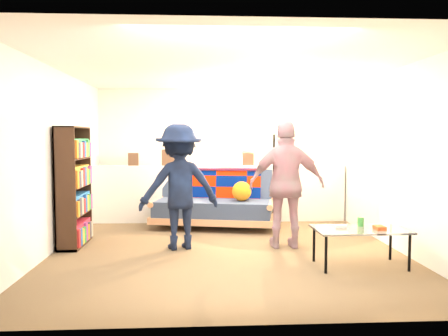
% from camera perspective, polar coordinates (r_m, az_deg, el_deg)
% --- Properties ---
extents(ground, '(5.00, 5.00, 0.00)m').
position_cam_1_polar(ground, '(6.04, 0.21, -10.25)').
color(ground, brown).
rests_on(ground, ground).
extents(room_shell, '(4.60, 5.05, 2.45)m').
position_cam_1_polar(room_shell, '(6.33, -0.04, 5.66)').
color(room_shell, silver).
rests_on(room_shell, ground).
extents(half_wall_ledge, '(4.45, 0.15, 1.00)m').
position_cam_1_polar(half_wall_ledge, '(7.72, -0.57, -3.35)').
color(half_wall_ledge, silver).
rests_on(half_wall_ledge, ground).
extents(ledge_decor, '(2.97, 0.02, 0.45)m').
position_cam_1_polar(ledge_decor, '(7.63, -2.27, 1.66)').
color(ledge_decor, brown).
rests_on(ledge_decor, half_wall_ledge).
extents(futon_sofa, '(2.13, 1.30, 0.85)m').
position_cam_1_polar(futon_sofa, '(7.29, -1.14, -4.60)').
color(futon_sofa, tan).
rests_on(futon_sofa, ground).
extents(bookshelf, '(0.27, 0.82, 1.64)m').
position_cam_1_polar(bookshelf, '(6.35, -19.02, -2.77)').
color(bookshelf, black).
rests_on(bookshelf, ground).
extents(coffee_table, '(1.07, 0.60, 0.55)m').
position_cam_1_polar(coffee_table, '(5.32, 17.44, -7.85)').
color(coffee_table, black).
rests_on(coffee_table, ground).
extents(floor_lamp, '(0.38, 0.29, 1.67)m').
position_cam_1_polar(floor_lamp, '(7.42, 6.57, 1.63)').
color(floor_lamp, black).
rests_on(floor_lamp, ground).
extents(person_left, '(1.19, 0.86, 1.66)m').
position_cam_1_polar(person_left, '(5.86, -5.85, -2.44)').
color(person_left, black).
rests_on(person_left, ground).
extents(person_right, '(1.02, 0.46, 1.72)m').
position_cam_1_polar(person_right, '(5.92, 8.19, -2.14)').
color(person_right, pink).
rests_on(person_right, ground).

